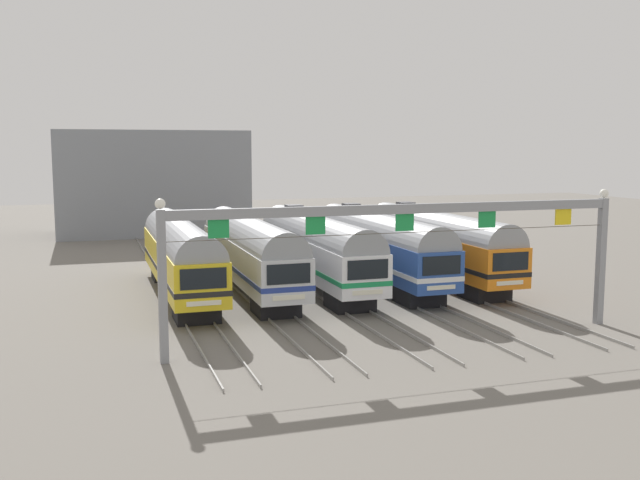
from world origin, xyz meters
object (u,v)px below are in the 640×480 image
object	(u,v)px
commuter_train_white	(316,247)
catenary_gantry	(405,230)
commuter_train_orange	(436,242)
commuter_train_silver	(250,250)
commuter_train_yellow	(180,253)
commuter_train_blue	(378,244)

from	to	relation	value
commuter_train_white	catenary_gantry	distance (m)	13.74
commuter_train_orange	commuter_train_silver	bearing A→B (deg)	-179.98
commuter_train_yellow	catenary_gantry	distance (m)	16.23
commuter_train_orange	commuter_train_blue	bearing A→B (deg)	180.00
commuter_train_yellow	commuter_train_blue	world-z (taller)	commuter_train_blue
commuter_train_yellow	commuter_train_white	size ratio (longest dim) A/B	1.00
commuter_train_yellow	commuter_train_silver	bearing A→B (deg)	0.00
catenary_gantry	commuter_train_white	bearing A→B (deg)	90.00
commuter_train_yellow	catenary_gantry	world-z (taller)	catenary_gantry
commuter_train_white	commuter_train_orange	xyz separation A→B (m)	(8.64, 0.00, 0.00)
commuter_train_blue	commuter_train_orange	bearing A→B (deg)	0.00
commuter_train_white	commuter_train_yellow	bearing A→B (deg)	-179.97
commuter_train_silver	commuter_train_orange	distance (m)	12.96
commuter_train_yellow	catenary_gantry	xyz separation A→B (m)	(8.64, -13.49, 2.58)
commuter_train_silver	commuter_train_white	distance (m)	4.32
commuter_train_orange	catenary_gantry	size ratio (longest dim) A/B	0.80
catenary_gantry	commuter_train_orange	bearing A→B (deg)	57.39
commuter_train_yellow	commuter_train_white	xyz separation A→B (m)	(8.64, 0.00, 0.00)
commuter_train_blue	catenary_gantry	bearing A→B (deg)	-107.74
commuter_train_white	commuter_train_blue	distance (m)	4.32
commuter_train_white	commuter_train_orange	size ratio (longest dim) A/B	1.00
commuter_train_yellow	catenary_gantry	bearing A→B (deg)	-57.38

